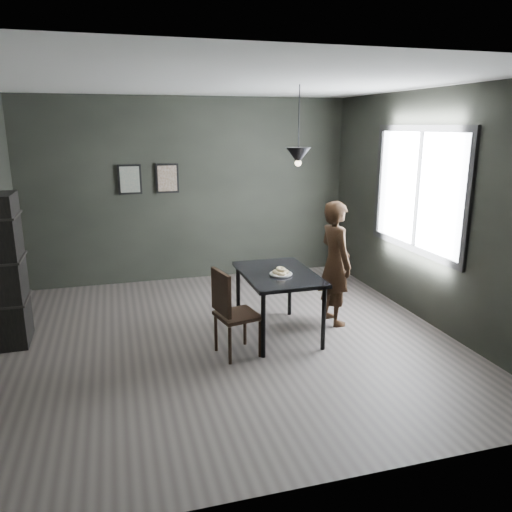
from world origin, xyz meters
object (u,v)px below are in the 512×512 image
object	(u,v)px
wood_chair	(230,308)
pendant_lamp	(298,156)
shelf_unit	(7,271)
woman	(335,263)
white_plate	(281,275)
cafe_table	(278,279)

from	to	relation	value
wood_chair	pendant_lamp	bearing A→B (deg)	16.75
shelf_unit	pendant_lamp	xyz separation A→B (m)	(3.17, -0.49, 1.21)
shelf_unit	woman	bearing A→B (deg)	-7.47
woman	pendant_lamp	size ratio (longest dim) A/B	1.76
pendant_lamp	woman	bearing A→B (deg)	6.27
woman	pendant_lamp	xyz separation A→B (m)	(-0.53, -0.06, 1.29)
white_plate	shelf_unit	xyz separation A→B (m)	(-2.92, 0.70, 0.09)
cafe_table	woman	size ratio (longest dim) A/B	0.79
shelf_unit	pendant_lamp	world-z (taller)	pendant_lamp
cafe_table	white_plate	bearing A→B (deg)	-92.33
cafe_table	shelf_unit	world-z (taller)	shelf_unit
cafe_table	shelf_unit	xyz separation A→B (m)	(-2.92, 0.59, 0.17)
cafe_table	wood_chair	xyz separation A→B (m)	(-0.66, -0.41, -0.13)
wood_chair	white_plate	bearing A→B (deg)	12.36
cafe_table	white_plate	distance (m)	0.13
cafe_table	wood_chair	size ratio (longest dim) A/B	1.27
woman	pendant_lamp	bearing A→B (deg)	90.98
woman	wood_chair	xyz separation A→B (m)	(-1.44, -0.57, -0.22)
woman	white_plate	bearing A→B (deg)	103.25
woman	pendant_lamp	distance (m)	1.40
woman	shelf_unit	world-z (taller)	shelf_unit
shelf_unit	wood_chair	bearing A→B (deg)	-24.66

